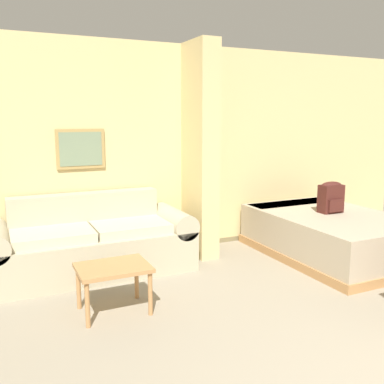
% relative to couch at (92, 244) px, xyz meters
% --- Properties ---
extents(wall_back, '(7.27, 0.16, 2.60)m').
position_rel_couch_xyz_m(wall_back, '(1.32, 0.49, 0.97)').
color(wall_back, '#DBC484').
rests_on(wall_back, ground_plane).
extents(wall_partition_pillar, '(0.24, 0.61, 2.60)m').
position_rel_couch_xyz_m(wall_partition_pillar, '(1.39, 0.12, 0.97)').
color(wall_partition_pillar, '#DBC484').
rests_on(wall_partition_pillar, ground_plane).
extents(couch, '(2.22, 0.84, 0.86)m').
position_rel_couch_xyz_m(couch, '(0.00, 0.00, 0.00)').
color(couch, '#B7AD8E').
rests_on(couch, ground_plane).
extents(coffee_table, '(0.62, 0.47, 0.43)m').
position_rel_couch_xyz_m(coffee_table, '(-0.03, -1.05, 0.04)').
color(coffee_table, '#B27F4C').
rests_on(coffee_table, ground_plane).
extents(bed, '(1.44, 2.05, 0.53)m').
position_rel_couch_xyz_m(bed, '(2.83, -0.63, -0.06)').
color(bed, '#B27F4C').
rests_on(bed, ground_plane).
extents(backpack, '(0.30, 0.19, 0.39)m').
position_rel_couch_xyz_m(backpack, '(2.87, -0.57, 0.40)').
color(backpack, '#471E19').
rests_on(backpack, bed).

